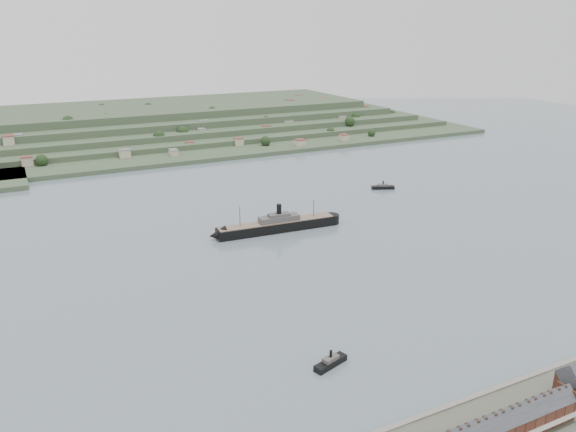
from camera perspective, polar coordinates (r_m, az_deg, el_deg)
name	(u,v)px	position (r m, az deg, el deg)	size (l,w,h in m)	color
ground	(288,252)	(320.62, 0.00, -3.69)	(1400.00, 1400.00, 0.00)	slate
terrace_row	(505,425)	(194.38, 21.14, -19.20)	(55.60, 9.80, 11.07)	#4A241A
far_peninsula	(160,125)	(686.37, -12.85, 9.03)	(760.00, 309.00, 30.00)	#3A4D33
steamship	(274,226)	(350.89, -1.48, -0.99)	(87.34, 15.25, 20.94)	black
tugboat	(331,362)	(220.22, 4.35, -14.57)	(15.42, 8.24, 6.71)	black
ferry_east	(383,187)	(450.16, 9.62, 2.93)	(18.39, 11.43, 6.70)	black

